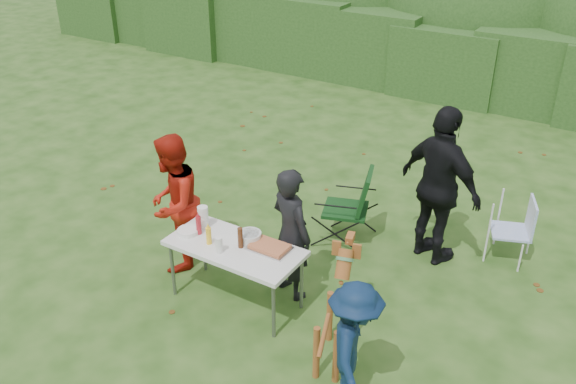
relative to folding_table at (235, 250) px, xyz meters
The scene contains 20 objects.
ground 0.77m from the folding_table, behind, with size 80.00×80.00×0.00m, color #1E4211.
hedge_row 8.01m from the folding_table, 92.51° to the left, with size 22.00×1.40×1.70m, color #23471C.
shrub_backdrop 9.65m from the folding_table, 92.09° to the left, with size 20.00×2.60×3.20m, color #3D6628.
folding_table is the anchor object (origin of this frame).
person_cook 0.64m from the folding_table, 47.71° to the left, with size 0.58×0.38×1.58m, color black.
person_red_jacket 1.08m from the folding_table, 168.48° to the left, with size 0.83×0.65×1.70m, color #A5190C.
person_black_puffy 2.56m from the folding_table, 52.05° to the left, with size 1.17×0.49×2.00m, color black.
child 1.86m from the folding_table, 19.83° to the right, with size 0.84×0.48×1.31m, color #0C203D.
dog 1.39m from the folding_table, 10.50° to the right, with size 1.10×0.44×1.04m, color brown, non-canonical shape.
camping_chair 1.85m from the folding_table, 76.35° to the left, with size 0.64×0.64×1.02m, color #103713, non-canonical shape.
lawn_chair 3.44m from the folding_table, 46.54° to the left, with size 0.49×0.49×0.84m, color #587ACC, non-canonical shape.
food_tray 0.39m from the folding_table, 22.65° to the left, with size 0.45×0.30×0.02m, color #B7B7BA.
focaccia_bread 0.40m from the folding_table, 22.65° to the left, with size 0.40×0.26×0.04m, color #C06A40.
mustard_bottle 0.32m from the folding_table, 157.94° to the right, with size 0.06×0.06×0.20m, color yellow.
ketchup_bottle 0.51m from the folding_table, behind, with size 0.06×0.06×0.22m, color #A81B24.
beer_bottle 0.19m from the folding_table, 12.26° to the left, with size 0.06×0.06×0.24m, color #47230F.
paper_towel_roll 0.58m from the folding_table, 166.05° to the left, with size 0.12×0.12×0.26m, color white.
cup_stack 0.24m from the folding_table, 111.29° to the right, with size 0.08×0.08×0.18m, color white.
pasta_bowl 0.22m from the folding_table, 66.08° to the left, with size 0.26×0.26×0.10m, color silver.
plate_stack 0.60m from the folding_table, behind, with size 0.24×0.24×0.05m, color white.
Camera 1 is at (3.75, -4.36, 4.38)m, focal length 38.00 mm.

